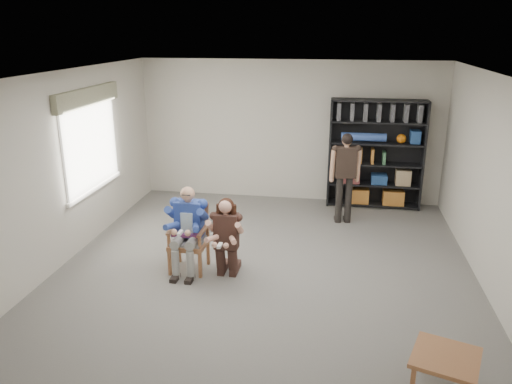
% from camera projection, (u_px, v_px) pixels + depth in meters
% --- Properties ---
extents(room_shell, '(6.00, 7.00, 2.80)m').
position_uv_depth(room_shell, '(263.00, 182.00, 6.70)').
color(room_shell, beige).
rests_on(room_shell, ground).
extents(floor, '(6.00, 7.00, 0.01)m').
position_uv_depth(floor, '(263.00, 275.00, 7.14)').
color(floor, slate).
rests_on(floor, ground).
extents(window_left, '(0.16, 2.00, 1.75)m').
position_uv_depth(window_left, '(92.00, 141.00, 8.02)').
color(window_left, white).
rests_on(window_left, room_shell).
extents(armchair, '(0.57, 0.55, 0.98)m').
position_uv_depth(armchair, '(188.00, 239.00, 7.16)').
color(armchair, '#A5613D').
rests_on(armchair, floor).
extents(seated_man, '(0.56, 0.77, 1.27)m').
position_uv_depth(seated_man, '(188.00, 229.00, 7.11)').
color(seated_man, '#28429A').
rests_on(seated_man, floor).
extents(kneeling_woman, '(0.50, 0.79, 1.16)m').
position_uv_depth(kneeling_woman, '(226.00, 239.00, 6.93)').
color(kneeling_woman, '#37261E').
rests_on(kneeling_woman, floor).
extents(bookshelf, '(1.80, 0.38, 2.10)m').
position_uv_depth(bookshelf, '(376.00, 154.00, 9.62)').
color(bookshelf, black).
rests_on(bookshelf, floor).
extents(standing_man, '(0.55, 0.37, 1.64)m').
position_uv_depth(standing_man, '(345.00, 179.00, 8.84)').
color(standing_man, '#2C211B').
rests_on(standing_man, floor).
extents(side_table, '(0.76, 0.76, 0.42)m').
position_uv_depth(side_table, '(444.00, 374.00, 4.78)').
color(side_table, '#A5613D').
rests_on(side_table, floor).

